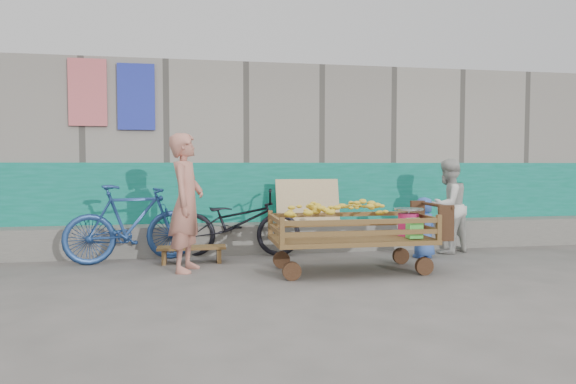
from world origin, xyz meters
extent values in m
plane|color=#54524D|center=(0.00, 0.00, 0.00)|extent=(80.00, 80.00, 0.00)
cube|color=gray|center=(0.00, 4.10, 1.50)|extent=(12.00, 3.00, 3.00)
cube|color=#0A7759|center=(0.00, 2.58, 0.70)|extent=(12.00, 0.03, 1.40)
cube|color=#5F5D59|center=(0.00, 2.35, 0.23)|extent=(12.00, 0.50, 0.45)
cube|color=tan|center=(0.30, 2.22, 0.80)|extent=(1.00, 0.19, 0.68)
cube|color=#DC636A|center=(-3.00, 2.56, 2.45)|extent=(0.55, 0.03, 1.00)
cube|color=#2937B5|center=(-2.30, 2.56, 2.40)|extent=(0.55, 0.03, 1.00)
cube|color=brown|center=(0.52, 0.67, 0.42)|extent=(2.00, 1.00, 0.06)
cylinder|color=#361E10|center=(-0.32, 0.31, 0.11)|extent=(0.22, 0.07, 0.22)
cube|color=brown|center=(-0.45, 0.21, 0.60)|extent=(0.06, 0.06, 0.31)
cylinder|color=#361E10|center=(-0.32, 1.04, 0.11)|extent=(0.22, 0.07, 0.22)
cube|color=brown|center=(-0.45, 1.14, 0.60)|extent=(0.06, 0.06, 0.31)
cylinder|color=#361E10|center=(1.35, 0.31, 0.11)|extent=(0.22, 0.07, 0.22)
cube|color=brown|center=(1.49, 0.21, 0.60)|extent=(0.06, 0.06, 0.31)
cylinder|color=#361E10|center=(1.35, 1.04, 0.11)|extent=(0.22, 0.07, 0.22)
cube|color=brown|center=(1.49, 1.14, 0.60)|extent=(0.06, 0.06, 0.31)
cube|color=brown|center=(0.52, 0.21, 0.56)|extent=(1.94, 0.04, 0.06)
cube|color=brown|center=(0.52, 0.21, 0.69)|extent=(1.94, 0.04, 0.06)
cube|color=brown|center=(0.52, 1.14, 0.56)|extent=(1.94, 0.04, 0.06)
cube|color=brown|center=(0.52, 1.14, 0.69)|extent=(1.94, 0.04, 0.06)
cube|color=brown|center=(-0.45, 0.67, 0.56)|extent=(0.04, 0.94, 0.06)
cube|color=brown|center=(-0.45, 0.67, 0.69)|extent=(0.04, 0.94, 0.06)
cube|color=brown|center=(1.49, 0.67, 0.56)|extent=(0.04, 0.94, 0.06)
cube|color=brown|center=(1.49, 0.67, 0.69)|extent=(0.04, 0.94, 0.06)
cylinder|color=#361E10|center=(1.69, 0.67, 0.84)|extent=(0.04, 0.89, 0.04)
cube|color=#361E10|center=(1.61, 1.09, 0.65)|extent=(0.20, 0.04, 0.45)
cube|color=#361E10|center=(1.61, 0.26, 0.65)|extent=(0.20, 0.04, 0.45)
ellipsoid|color=yellow|center=(0.41, 0.67, 0.69)|extent=(1.45, 0.78, 0.49)
cylinder|color=#EC2373|center=(1.30, 0.67, 0.59)|extent=(0.27, 0.27, 0.29)
cylinder|color=silver|center=(1.30, 0.67, 0.75)|extent=(0.03, 0.03, 0.07)
cylinder|color=silver|center=(1.30, 0.67, 0.79)|extent=(0.38, 0.38, 0.02)
cube|color=#58E751|center=(1.24, 0.36, 0.58)|extent=(0.18, 0.13, 0.25)
cube|color=brown|center=(-1.49, 1.63, 0.22)|extent=(0.94, 0.28, 0.04)
cube|color=brown|center=(-1.86, 1.63, 0.09)|extent=(0.06, 0.26, 0.19)
cube|color=brown|center=(-1.11, 1.63, 0.09)|extent=(0.06, 0.26, 0.19)
imported|color=tan|center=(-1.54, 1.09, 0.88)|extent=(0.59, 0.74, 1.77)
imported|color=silver|center=(2.42, 1.76, 0.73)|extent=(0.88, 0.81, 1.46)
imported|color=#375CB4|center=(1.87, 1.43, 0.45)|extent=(0.51, 0.43, 0.89)
imported|color=black|center=(-0.83, 2.05, 0.50)|extent=(1.99, 0.93, 1.01)
imported|color=navy|center=(-2.31, 1.85, 0.55)|extent=(1.89, 0.99, 1.09)
camera|label=1|loc=(-1.43, -5.58, 1.36)|focal=32.00mm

